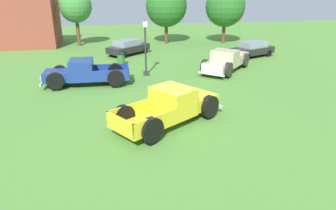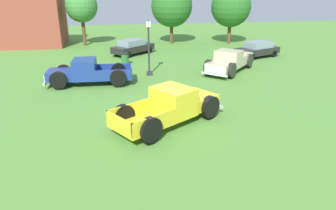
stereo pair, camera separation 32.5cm
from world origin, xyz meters
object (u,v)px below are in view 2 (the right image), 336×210
at_px(pickup_truck_behind_right, 228,62).
at_px(sedan_distant_b, 257,49).
at_px(pickup_truck_foreground, 174,106).
at_px(oak_tree_center, 172,6).
at_px(oak_tree_east, 81,6).
at_px(oak_tree_west, 231,7).
at_px(lamp_post_near, 149,47).
at_px(pickup_truck_behind_left, 84,73).
at_px(sedan_distant_a, 133,47).
at_px(trash_can, 125,59).

height_order(pickup_truck_behind_right, sedan_distant_b, pickup_truck_behind_right).
relative_size(pickup_truck_foreground, oak_tree_center, 0.89).
relative_size(oak_tree_east, oak_tree_center, 0.92).
xyz_separation_m(sedan_distant_b, oak_tree_west, (0.09, 7.19, 3.11)).
bearing_deg(lamp_post_near, oak_tree_east, 112.55).
height_order(pickup_truck_foreground, pickup_truck_behind_left, pickup_truck_foreground).
distance_m(sedan_distant_a, oak_tree_east, 8.08).
xyz_separation_m(sedan_distant_b, oak_tree_east, (-15.26, 8.73, 3.22)).
distance_m(pickup_truck_behind_right, trash_can, 7.92).
height_order(sedan_distant_a, trash_can, sedan_distant_a).
xyz_separation_m(lamp_post_near, oak_tree_east, (-5.37, 12.94, 1.99)).
distance_m(pickup_truck_behind_left, pickup_truck_behind_right, 9.85).
bearing_deg(pickup_truck_behind_left, oak_tree_center, 60.24).
bearing_deg(pickup_truck_behind_right, pickup_truck_behind_left, -172.51).
xyz_separation_m(sedan_distant_a, oak_tree_west, (10.65, 4.19, 3.11)).
bearing_deg(pickup_truck_behind_right, oak_tree_east, 129.72).
bearing_deg(pickup_truck_behind_left, lamp_post_near, 19.82).
bearing_deg(pickup_truck_foreground, oak_tree_west, 63.34).
xyz_separation_m(pickup_truck_behind_left, lamp_post_near, (4.20, 1.51, 1.18)).
height_order(sedan_distant_b, oak_tree_west, oak_tree_west).
height_order(pickup_truck_behind_right, lamp_post_near, lamp_post_near).
bearing_deg(pickup_truck_behind_right, sedan_distant_b, 45.80).
bearing_deg(pickup_truck_behind_left, sedan_distant_b, 22.11).
distance_m(pickup_truck_behind_left, sedan_distant_b, 15.20).
distance_m(pickup_truck_foreground, sedan_distant_a, 15.28).
bearing_deg(pickup_truck_foreground, lamp_post_near, 91.51).
distance_m(oak_tree_west, oak_tree_center, 6.22).
height_order(sedan_distant_b, trash_can, sedan_distant_b).
height_order(pickup_truck_foreground, trash_can, pickup_truck_foreground).
xyz_separation_m(pickup_truck_foreground, pickup_truck_behind_left, (-4.41, 6.52, -0.01)).
bearing_deg(sedan_distant_a, pickup_truck_behind_left, -111.99).
distance_m(trash_can, oak_tree_center, 11.28).
relative_size(pickup_truck_behind_left, oak_tree_center, 0.86).
xyz_separation_m(oak_tree_east, oak_tree_west, (15.34, -1.54, -0.11)).
bearing_deg(trash_can, pickup_truck_behind_right, -26.24).
distance_m(pickup_truck_foreground, trash_can, 11.44).
xyz_separation_m(pickup_truck_behind_left, oak_tree_center, (8.06, 14.09, 3.14)).
relative_size(sedan_distant_a, sedan_distant_b, 0.94).
distance_m(lamp_post_near, oak_tree_center, 13.30).
relative_size(pickup_truck_behind_left, trash_can, 5.52).
height_order(pickup_truck_behind_right, oak_tree_west, oak_tree_west).
bearing_deg(oak_tree_east, sedan_distant_a, -50.64).
distance_m(sedan_distant_a, trash_can, 4.04).
bearing_deg(sedan_distant_b, oak_tree_west, 89.30).
bearing_deg(sedan_distant_a, oak_tree_center, 49.79).
height_order(oak_tree_east, oak_tree_center, oak_tree_center).
xyz_separation_m(lamp_post_near, oak_tree_west, (9.97, 11.40, 1.88)).
xyz_separation_m(lamp_post_near, oak_tree_center, (3.86, 12.58, 1.96)).
bearing_deg(sedan_distant_b, oak_tree_center, 125.73).
relative_size(pickup_truck_behind_left, sedan_distant_a, 1.28).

